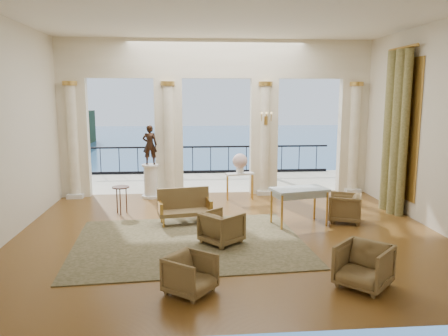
{
  "coord_description": "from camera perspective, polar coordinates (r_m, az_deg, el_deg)",
  "views": [
    {
      "loc": [
        -0.85,
        -8.95,
        2.93
      ],
      "look_at": [
        -0.06,
        0.6,
        1.32
      ],
      "focal_mm": 35.0,
      "sensor_mm": 36.0,
      "label": 1
    }
  ],
  "objects": [
    {
      "name": "floor",
      "position": [
        9.46,
        0.65,
        -8.53
      ],
      "size": [
        9.0,
        9.0,
        0.0
      ],
      "primitive_type": "plane",
      "color": "#4D2B0E",
      "rests_on": "ground"
    },
    {
      "name": "room_walls",
      "position": [
        7.88,
        1.46,
        9.15
      ],
      "size": [
        9.0,
        9.0,
        9.0
      ],
      "color": "beige",
      "rests_on": "ground"
    },
    {
      "name": "arcade",
      "position": [
        12.81,
        -0.95,
        7.96
      ],
      "size": [
        9.0,
        0.56,
        4.5
      ],
      "color": "beige",
      "rests_on": "ground"
    },
    {
      "name": "terrace",
      "position": [
        15.07,
        -1.42,
        -1.89
      ],
      "size": [
        10.0,
        3.6,
        0.1
      ],
      "primitive_type": "cube",
      "color": "beige",
      "rests_on": "ground"
    },
    {
      "name": "balustrade",
      "position": [
        16.57,
        -1.75,
        0.76
      ],
      "size": [
        9.0,
        0.06,
        1.03
      ],
      "color": "black",
      "rests_on": "terrace"
    },
    {
      "name": "palm_tree",
      "position": [
        15.85,
        5.79,
        13.67
      ],
      "size": [
        2.0,
        2.0,
        4.5
      ],
      "color": "#4C3823",
      "rests_on": "terrace"
    },
    {
      "name": "headland",
      "position": [
        84.37,
        -25.02,
        4.59
      ],
      "size": [
        22.0,
        18.0,
        6.0
      ],
      "primitive_type": "cube",
      "color": "black",
      "rests_on": "sea"
    },
    {
      "name": "sea",
      "position": [
        69.53,
        -4.0,
        2.1
      ],
      "size": [
        160.0,
        160.0,
        0.0
      ],
      "primitive_type": "plane",
      "color": "#23568C",
      "rests_on": "ground"
    },
    {
      "name": "curtain",
      "position": [
        11.68,
        21.41,
        4.39
      ],
      "size": [
        0.33,
        1.4,
        4.09
      ],
      "color": "brown",
      "rests_on": "ground"
    },
    {
      "name": "window_frame",
      "position": [
        11.76,
        22.25,
        4.77
      ],
      "size": [
        0.04,
        1.6,
        3.4
      ],
      "primitive_type": "cube",
      "color": "gold",
      "rests_on": "room_walls"
    },
    {
      "name": "wall_sconce",
      "position": [
        12.68,
        5.51,
        6.3
      ],
      "size": [
        0.3,
        0.11,
        0.33
      ],
      "color": "gold",
      "rests_on": "arcade"
    },
    {
      "name": "rug",
      "position": [
        8.91,
        -4.54,
        -9.63
      ],
      "size": [
        4.75,
        3.82,
        0.02
      ],
      "primitive_type": "cube",
      "rotation": [
        0.0,
        0.0,
        0.07
      ],
      "color": "#34381F",
      "rests_on": "ground"
    },
    {
      "name": "armchair_a",
      "position": [
        6.68,
        -4.42,
        -13.44
      ],
      "size": [
        0.86,
        0.86,
        0.65
      ],
      "primitive_type": "imported",
      "rotation": [
        0.0,
        0.0,
        0.91
      ],
      "color": "#412F1B",
      "rests_on": "ground"
    },
    {
      "name": "armchair_b",
      "position": [
        7.17,
        17.78,
        -11.82
      ],
      "size": [
        1.0,
        1.0,
        0.75
      ],
      "primitive_type": "imported",
      "rotation": [
        0.0,
        0.0,
        -0.79
      ],
      "color": "#412F1B",
      "rests_on": "ground"
    },
    {
      "name": "armchair_c",
      "position": [
        10.59,
        15.51,
        -4.86
      ],
      "size": [
        0.88,
        0.9,
        0.73
      ],
      "primitive_type": "imported",
      "rotation": [
        0.0,
        0.0,
        -1.96
      ],
      "color": "#412F1B",
      "rests_on": "ground"
    },
    {
      "name": "armchair_d",
      "position": [
        8.74,
        -0.3,
        -7.58
      ],
      "size": [
        0.95,
        0.95,
        0.72
      ],
      "primitive_type": "imported",
      "rotation": [
        0.0,
        0.0,
        2.28
      ],
      "color": "#412F1B",
      "rests_on": "ground"
    },
    {
      "name": "settee",
      "position": [
        10.14,
        -5.2,
        -4.98
      ],
      "size": [
        1.28,
        0.72,
        0.8
      ],
      "rotation": [
        0.0,
        0.0,
        0.18
      ],
      "color": "#412F1B",
      "rests_on": "ground"
    },
    {
      "name": "game_table",
      "position": [
        10.03,
        9.82,
        -3.12
      ],
      "size": [
        1.35,
        0.93,
        0.85
      ],
      "rotation": [
        0.0,
        0.0,
        0.23
      ],
      "color": "silver",
      "rests_on": "ground"
    },
    {
      "name": "pedestal",
      "position": [
        12.74,
        -9.54,
        -1.76
      ],
      "size": [
        0.53,
        0.53,
        0.97
      ],
      "color": "silver",
      "rests_on": "ground"
    },
    {
      "name": "statue",
      "position": [
        12.58,
        -9.67,
        3.01
      ],
      "size": [
        0.42,
        0.28,
        1.12
      ],
      "primitive_type": "imported",
      "rotation": [
        0.0,
        0.0,
        3.12
      ],
      "color": "black",
      "rests_on": "pedestal"
    },
    {
      "name": "console_table",
      "position": [
        12.33,
        2.09,
        -1.25
      ],
      "size": [
        0.84,
        0.48,
        0.76
      ],
      "rotation": [
        0.0,
        0.0,
        0.22
      ],
      "color": "silver",
      "rests_on": "ground"
    },
    {
      "name": "urn",
      "position": [
        12.25,
        2.1,
        0.79
      ],
      "size": [
        0.42,
        0.42,
        0.55
      ],
      "color": "white",
      "rests_on": "console_table"
    },
    {
      "name": "side_table",
      "position": [
        11.13,
        -13.33,
        -2.87
      ],
      "size": [
        0.42,
        0.42,
        0.69
      ],
      "color": "black",
      "rests_on": "ground"
    }
  ]
}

